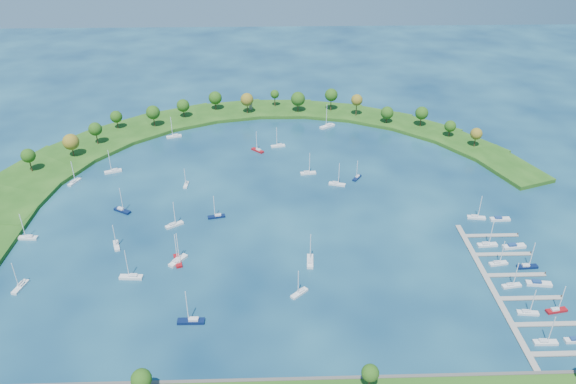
{
  "coord_description": "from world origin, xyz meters",
  "views": [
    {
      "loc": [
        -1.91,
        -215.15,
        130.98
      ],
      "look_at": [
        5.0,
        5.0,
        4.0
      ],
      "focal_mm": 34.02,
      "sensor_mm": 36.0,
      "label": 1
    }
  ],
  "objects_px": {
    "moored_boat_0": "(113,171)",
    "moored_boat_10": "(258,150)",
    "moored_boat_15": "(337,183)",
    "docked_boat_0": "(545,342)",
    "docked_boat_3": "(557,310)",
    "docked_boat_5": "(538,283)",
    "moored_boat_2": "(174,224)",
    "moored_boat_11": "(28,237)",
    "moored_boat_17": "(174,136)",
    "docked_boat_1": "(576,340)",
    "docked_boat_10": "(476,217)",
    "moored_boat_12": "(186,184)",
    "moored_boat_18": "(191,320)",
    "moored_boat_4": "(308,172)",
    "moored_boat_5": "(327,126)",
    "docked_boat_11": "(500,219)",
    "moored_boat_20": "(299,292)",
    "docked_boat_8": "(487,244)",
    "moored_boat_6": "(116,245)",
    "harbor_tower": "(251,106)",
    "docked_boat_4": "(512,285)",
    "moored_boat_14": "(74,181)",
    "moored_boat_3": "(178,260)",
    "moored_boat_21": "(357,177)",
    "moored_boat_8": "(310,261)",
    "moored_boat_9": "(216,216)",
    "docked_boat_7": "(527,266)",
    "moored_boat_7": "(131,276)",
    "dock_system": "(511,286)",
    "docked_boat_6": "(498,263)",
    "moored_boat_19": "(178,260)",
    "moored_boat_13": "(122,210)",
    "docked_boat_9": "(514,246)",
    "moored_boat_1": "(20,286)",
    "docked_boat_2": "(528,312)"
  },
  "relations": [
    {
      "from": "moored_boat_0",
      "to": "moored_boat_10",
      "type": "xyz_separation_m",
      "value": [
        73.73,
        22.52,
        -0.03
      ]
    },
    {
      "from": "moored_boat_0",
      "to": "moored_boat_15",
      "type": "bearing_deg",
      "value": 150.43
    },
    {
      "from": "moored_boat_10",
      "to": "docked_boat_0",
      "type": "height_order",
      "value": "moored_boat_10"
    },
    {
      "from": "docked_boat_0",
      "to": "docked_boat_3",
      "type": "relative_size",
      "value": 1.03
    },
    {
      "from": "docked_boat_5",
      "to": "moored_boat_2",
      "type": "bearing_deg",
      "value": 169.94
    },
    {
      "from": "moored_boat_11",
      "to": "moored_boat_17",
      "type": "xyz_separation_m",
      "value": [
        45.74,
        101.87,
        0.02
      ]
    },
    {
      "from": "docked_boat_1",
      "to": "moored_boat_11",
      "type": "bearing_deg",
      "value": 160.86
    },
    {
      "from": "docked_boat_10",
      "to": "moored_boat_12",
      "type": "bearing_deg",
      "value": 174.99
    },
    {
      "from": "moored_boat_18",
      "to": "moored_boat_4",
      "type": "bearing_deg",
      "value": -112.82
    },
    {
      "from": "moored_boat_5",
      "to": "docked_boat_11",
      "type": "bearing_deg",
      "value": 88.69
    },
    {
      "from": "moored_boat_20",
      "to": "moored_boat_4",
      "type": "bearing_deg",
      "value": -139.01
    },
    {
      "from": "docked_boat_1",
      "to": "docked_boat_10",
      "type": "bearing_deg",
      "value": 94.88
    },
    {
      "from": "moored_boat_2",
      "to": "docked_boat_8",
      "type": "bearing_deg",
      "value": -42.24
    },
    {
      "from": "moored_boat_6",
      "to": "harbor_tower",
      "type": "bearing_deg",
      "value": 141.54
    },
    {
      "from": "moored_boat_6",
      "to": "docked_boat_4",
      "type": "xyz_separation_m",
      "value": [
        152.05,
        -30.18,
        -0.0
      ]
    },
    {
      "from": "moored_boat_14",
      "to": "docked_boat_10",
      "type": "distance_m",
      "value": 192.13
    },
    {
      "from": "moored_boat_2",
      "to": "moored_boat_3",
      "type": "relative_size",
      "value": 0.94
    },
    {
      "from": "moored_boat_21",
      "to": "moored_boat_0",
      "type": "bearing_deg",
      "value": -61.38
    },
    {
      "from": "moored_boat_8",
      "to": "docked_boat_5",
      "type": "bearing_deg",
      "value": -96.99
    },
    {
      "from": "moored_boat_9",
      "to": "docked_boat_0",
      "type": "height_order",
      "value": "docked_boat_0"
    },
    {
      "from": "moored_boat_5",
      "to": "docked_boat_7",
      "type": "bearing_deg",
      "value": 81.38
    },
    {
      "from": "docked_boat_0",
      "to": "docked_boat_5",
      "type": "bearing_deg",
      "value": 71.48
    },
    {
      "from": "moored_boat_7",
      "to": "moored_boat_12",
      "type": "distance_m",
      "value": 72.18
    },
    {
      "from": "docked_boat_5",
      "to": "moored_boat_15",
      "type": "bearing_deg",
      "value": 137.67
    },
    {
      "from": "moored_boat_7",
      "to": "dock_system",
      "type": "bearing_deg",
      "value": 179.76
    },
    {
      "from": "moored_boat_18",
      "to": "moored_boat_8",
      "type": "bearing_deg",
      "value": -142.29
    },
    {
      "from": "docked_boat_0",
      "to": "docked_boat_4",
      "type": "relative_size",
      "value": 1.07
    },
    {
      "from": "moored_boat_0",
      "to": "moored_boat_2",
      "type": "distance_m",
      "value": 64.14
    },
    {
      "from": "harbor_tower",
      "to": "docked_boat_6",
      "type": "bearing_deg",
      "value": -58.32
    },
    {
      "from": "docked_boat_0",
      "to": "docked_boat_10",
      "type": "bearing_deg",
      "value": 89.35
    },
    {
      "from": "moored_boat_19",
      "to": "docked_boat_0",
      "type": "height_order",
      "value": "moored_boat_19"
    },
    {
      "from": "moored_boat_10",
      "to": "moored_boat_11",
      "type": "distance_m",
      "value": 125.04
    },
    {
      "from": "moored_boat_9",
      "to": "moored_boat_13",
      "type": "height_order",
      "value": "moored_boat_13"
    },
    {
      "from": "docked_boat_9",
      "to": "moored_boat_12",
      "type": "bearing_deg",
      "value": 150.75
    },
    {
      "from": "moored_boat_1",
      "to": "moored_boat_21",
      "type": "bearing_deg",
      "value": 133.11
    },
    {
      "from": "moored_boat_2",
      "to": "moored_boat_15",
      "type": "bearing_deg",
      "value": -9.47
    },
    {
      "from": "moored_boat_0",
      "to": "docked_boat_5",
      "type": "xyz_separation_m",
      "value": [
        179.82,
        -95.11,
        -0.24
      ]
    },
    {
      "from": "docked_boat_1",
      "to": "docked_boat_2",
      "type": "height_order",
      "value": "docked_boat_2"
    },
    {
      "from": "docked_boat_7",
      "to": "moored_boat_13",
      "type": "bearing_deg",
      "value": 161.3
    },
    {
      "from": "harbor_tower",
      "to": "moored_boat_8",
      "type": "height_order",
      "value": "moored_boat_8"
    },
    {
      "from": "moored_boat_14",
      "to": "moored_boat_1",
      "type": "bearing_deg",
      "value": -154.68
    },
    {
      "from": "moored_boat_9",
      "to": "docked_boat_11",
      "type": "height_order",
      "value": "moored_boat_9"
    },
    {
      "from": "moored_boat_5",
      "to": "docked_boat_2",
      "type": "relative_size",
      "value": 1.37
    },
    {
      "from": "moored_boat_20",
      "to": "harbor_tower",
      "type": "bearing_deg",
      "value": -126.3
    },
    {
      "from": "moored_boat_7",
      "to": "moored_boat_6",
      "type": "bearing_deg",
      "value": -59.41
    },
    {
      "from": "docked_boat_7",
      "to": "docked_boat_6",
      "type": "bearing_deg",
      "value": 164.1
    },
    {
      "from": "moored_boat_2",
      "to": "moored_boat_11",
      "type": "relative_size",
      "value": 0.97
    },
    {
      "from": "dock_system",
      "to": "moored_boat_13",
      "type": "distance_m",
      "value": 165.99
    },
    {
      "from": "dock_system",
      "to": "moored_boat_8",
      "type": "xyz_separation_m",
      "value": [
        -73.14,
        17.07,
        0.58
      ]
    },
    {
      "from": "docked_boat_9",
      "to": "moored_boat_14",
      "type": "bearing_deg",
      "value": 155.41
    }
  ]
}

